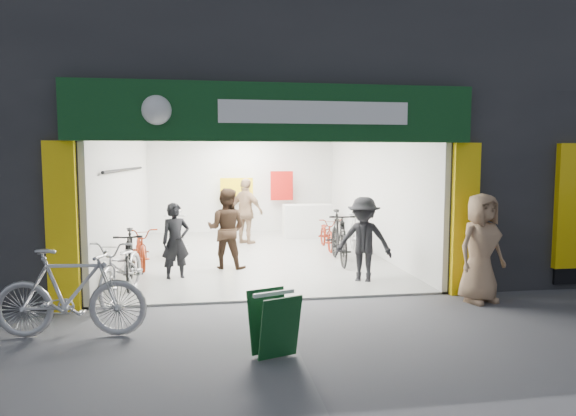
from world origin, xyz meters
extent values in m
plane|color=#56565B|center=(0.00, 0.00, 0.00)|extent=(60.00, 60.00, 0.00)
cube|color=#232326|center=(1.00, 5.00, 5.75)|extent=(16.00, 10.00, 4.50)
cube|color=#232326|center=(-5.50, 5.00, 1.75)|extent=(5.00, 10.00, 3.50)
cube|color=#232326|center=(6.00, 5.00, 1.75)|extent=(6.00, 10.00, 3.50)
cube|color=#9E9E99|center=(0.00, 4.00, 0.02)|extent=(6.00, 8.00, 0.04)
cube|color=silver|center=(0.00, 8.10, 1.60)|extent=(6.00, 0.20, 3.20)
cube|color=silver|center=(-2.95, 4.00, 1.60)|extent=(0.10, 8.00, 3.20)
cube|color=silver|center=(2.95, 4.00, 1.60)|extent=(0.10, 8.00, 3.20)
cube|color=white|center=(0.00, 4.00, 3.25)|extent=(6.00, 8.00, 0.10)
cube|color=black|center=(0.00, 0.10, 3.35)|extent=(6.00, 0.30, 0.30)
cube|color=#0C381B|center=(0.00, -0.12, 3.05)|extent=(6.40, 0.25, 0.90)
cube|color=white|center=(0.60, -0.26, 3.05)|extent=(3.00, 0.02, 0.35)
cube|color=#FFED0D|center=(-3.25, -0.06, 1.30)|extent=(0.45, 0.12, 2.60)
cube|color=#FFED0D|center=(3.25, -0.06, 1.30)|extent=(0.45, 0.12, 2.60)
cube|color=#FFED0D|center=(5.20, -0.06, 1.50)|extent=(0.50, 0.12, 2.20)
cylinder|color=black|center=(-2.82, 3.40, 2.10)|extent=(0.06, 5.00, 0.06)
cube|color=silver|center=(1.80, 6.50, 0.50)|extent=(1.40, 0.60, 1.00)
cube|color=white|center=(0.00, 1.20, 3.18)|extent=(1.30, 0.35, 0.04)
cube|color=white|center=(0.00, 3.00, 3.18)|extent=(1.30, 0.35, 0.04)
cube|color=white|center=(0.00, 4.80, 3.18)|extent=(1.30, 0.35, 0.04)
cube|color=white|center=(0.00, 6.60, 3.18)|extent=(1.30, 0.35, 0.04)
imported|color=silver|center=(-2.50, 0.60, 0.52)|extent=(1.00, 2.06, 1.03)
imported|color=black|center=(-2.50, 1.42, 0.52)|extent=(0.65, 1.78, 1.05)
imported|color=#95280D|center=(-2.50, 3.06, 0.45)|extent=(0.93, 1.79, 0.90)
imported|color=silver|center=(-1.80, 4.37, 0.55)|extent=(0.68, 1.86, 1.09)
imported|color=black|center=(1.80, 2.82, 0.59)|extent=(0.73, 2.02, 1.19)
imported|color=maroon|center=(1.94, 4.54, 0.42)|extent=(0.63, 1.63, 0.84)
imported|color=#A5A5AA|center=(2.50, 3.81, 0.56)|extent=(0.74, 1.91, 1.12)
imported|color=#B2B2B7|center=(-2.86, -1.25, 0.59)|extent=(2.00, 0.73, 1.18)
imported|color=black|center=(-1.69, 1.77, 0.75)|extent=(0.64, 0.52, 1.50)
imported|color=#362418|center=(-0.70, 2.60, 0.86)|extent=(1.00, 0.88, 1.72)
imported|color=black|center=(1.80, 1.00, 0.81)|extent=(1.21, 1.00, 1.63)
imported|color=#9C7A5B|center=(-0.05, 5.61, 0.91)|extent=(1.09, 1.04, 1.81)
imported|color=#997759|center=(3.30, -0.52, 0.89)|extent=(0.99, 0.79, 1.78)
cube|color=#0F3D1A|center=(-0.27, -2.50, 0.40)|extent=(0.52, 0.33, 0.75)
cube|color=#0F3D1A|center=(-0.37, -2.19, 0.40)|extent=(0.52, 0.33, 0.75)
cube|color=white|center=(-0.32, -2.34, 0.77)|extent=(0.50, 0.21, 0.04)
camera|label=1|loc=(-1.06, -8.16, 2.33)|focal=32.00mm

